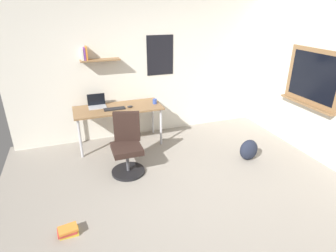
# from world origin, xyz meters

# --- Properties ---
(ground_plane) EXTENTS (5.20, 5.20, 0.00)m
(ground_plane) POSITION_xyz_m (0.00, 0.00, 0.00)
(ground_plane) COLOR gray
(ground_plane) RESTS_ON ground
(wall_back) EXTENTS (5.00, 0.30, 2.60)m
(wall_back) POSITION_xyz_m (-0.00, 2.45, 1.30)
(wall_back) COLOR silver
(wall_back) RESTS_ON ground
(desk) EXTENTS (1.56, 0.65, 0.74)m
(desk) POSITION_xyz_m (-0.63, 2.04, 0.67)
(desk) COLOR olive
(desk) RESTS_ON ground
(office_chair) EXTENTS (0.52, 0.54, 0.95)m
(office_chair) POSITION_xyz_m (-0.69, 1.08, 0.41)
(office_chair) COLOR black
(office_chair) RESTS_ON ground
(laptop) EXTENTS (0.31, 0.21, 0.23)m
(laptop) POSITION_xyz_m (-0.99, 2.20, 0.79)
(laptop) COLOR #ADAFB5
(laptop) RESTS_ON desk
(keyboard) EXTENTS (0.37, 0.13, 0.02)m
(keyboard) POSITION_xyz_m (-0.71, 1.96, 0.75)
(keyboard) COLOR black
(keyboard) RESTS_ON desk
(computer_mouse) EXTENTS (0.10, 0.06, 0.03)m
(computer_mouse) POSITION_xyz_m (-0.43, 1.96, 0.75)
(computer_mouse) COLOR #262628
(computer_mouse) RESTS_ON desk
(coffee_mug) EXTENTS (0.08, 0.08, 0.09)m
(coffee_mug) POSITION_xyz_m (0.05, 2.01, 0.78)
(coffee_mug) COLOR #334CA5
(coffee_mug) RESTS_ON desk
(backpack) EXTENTS (0.32, 0.22, 0.36)m
(backpack) POSITION_xyz_m (1.31, 0.74, 0.18)
(backpack) COLOR #1E2333
(backpack) RESTS_ON ground
(book_stack_on_floor) EXTENTS (0.24, 0.18, 0.10)m
(book_stack_on_floor) POSITION_xyz_m (-1.64, -0.01, 0.05)
(book_stack_on_floor) COLOR gold
(book_stack_on_floor) RESTS_ON ground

